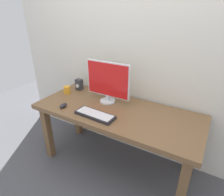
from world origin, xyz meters
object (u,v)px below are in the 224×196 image
(keyboard_primary, at_px, (95,115))
(audio_controller, at_px, (79,85))
(desk, at_px, (116,118))
(monitor, at_px, (108,81))
(mouse, at_px, (63,106))
(coffee_mug, at_px, (67,90))

(keyboard_primary, bearing_deg, audio_controller, 141.24)
(desk, height_order, monitor, monitor)
(desk, xyz_separation_m, keyboard_primary, (-0.12, -0.20, 0.11))
(desk, distance_m, monitor, 0.39)
(keyboard_primary, bearing_deg, monitor, 99.59)
(desk, distance_m, audio_controller, 0.70)
(monitor, bearing_deg, keyboard_primary, -80.41)
(desk, distance_m, mouse, 0.55)
(monitor, xyz_separation_m, audio_controller, (-0.47, 0.10, -0.16))
(desk, bearing_deg, mouse, -155.88)
(mouse, distance_m, coffee_mug, 0.35)
(keyboard_primary, relative_size, mouse, 4.18)
(monitor, distance_m, keyboard_primary, 0.39)
(keyboard_primary, distance_m, coffee_mug, 0.64)
(desk, xyz_separation_m, mouse, (-0.50, -0.22, 0.11))
(audio_controller, bearing_deg, monitor, -11.74)
(keyboard_primary, xyz_separation_m, mouse, (-0.38, -0.02, 0.01))
(mouse, bearing_deg, monitor, 45.60)
(monitor, height_order, mouse, monitor)
(desk, xyz_separation_m, monitor, (-0.17, 0.12, 0.32))
(coffee_mug, bearing_deg, desk, -5.10)
(mouse, bearing_deg, coffee_mug, 124.51)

